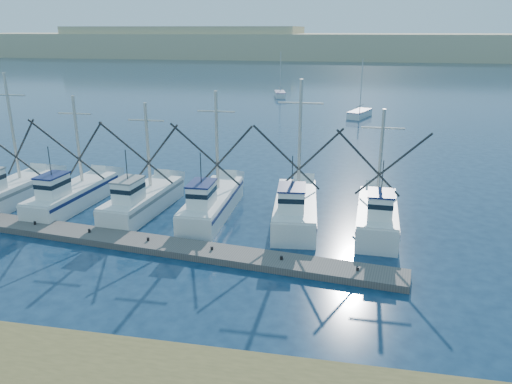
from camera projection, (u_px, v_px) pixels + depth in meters
The scene contains 6 objects.
ground at pixel (227, 311), 22.40m from camera, with size 500.00×500.00×0.00m, color #0C2139.
floating_dock at pixel (148, 244), 28.90m from camera, with size 29.20×1.95×0.39m, color #595450.
dune_ridge at pixel (346, 46), 216.66m from camera, with size 360.00×60.00×10.00m, color tan.
trawler_fleet at pixel (183, 203), 33.40m from camera, with size 28.51×9.03×9.18m.
sailboat_near at pixel (360, 114), 71.15m from camera, with size 3.62×5.75×8.10m.
sailboat_far at pixel (280, 94), 92.33m from camera, with size 2.81×5.41×8.10m.
Camera 1 is at (5.06, -19.01, 12.05)m, focal length 35.00 mm.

